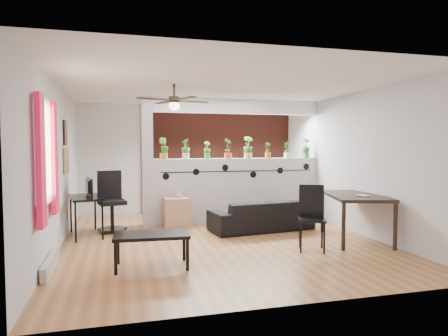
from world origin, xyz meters
TOP-DOWN VIEW (x-y plane):
  - room_shell at (0.00, 0.00)m, footprint 6.30×7.10m
  - partition_wall at (0.80, 1.50)m, footprint 3.60×0.18m
  - ceiling_header at (0.80, 1.50)m, footprint 3.60×0.18m
  - pier_column at (-1.11, 1.50)m, footprint 0.22×0.20m
  - brick_panel at (0.80, 2.97)m, footprint 3.90×0.05m
  - vine_decal at (0.80, 1.40)m, footprint 3.31×0.01m
  - window_assembly at (-2.56, -1.20)m, footprint 0.09×1.30m
  - baseboard_heater at (-2.54, -1.20)m, footprint 0.08×1.00m
  - corkboard at (-2.58, 0.95)m, footprint 0.03×0.60m
  - framed_art at (-2.58, 0.90)m, footprint 0.03×0.34m
  - ceiling_fan at (-0.80, -0.30)m, footprint 1.19×1.19m
  - potted_plant_0 at (-0.78, 1.50)m, footprint 0.29×0.27m
  - potted_plant_1 at (-0.33, 1.50)m, footprint 0.26×0.27m
  - potted_plant_2 at (0.12, 1.50)m, footprint 0.20×0.17m
  - potted_plant_3 at (0.57, 1.50)m, footprint 0.26×0.28m
  - potted_plant_4 at (1.03, 1.50)m, footprint 0.27×0.23m
  - potted_plant_5 at (1.48, 1.50)m, footprint 0.22×0.22m
  - potted_plant_6 at (1.93, 1.50)m, footprint 0.21×0.18m
  - potted_plant_7 at (2.38, 1.50)m, footprint 0.24×0.20m
  - sofa at (0.97, 0.51)m, footprint 1.95×0.97m
  - cube_shelf at (-0.58, 1.16)m, footprint 0.51×0.46m
  - cup at (-0.53, 1.16)m, footprint 0.17×0.17m
  - computer_desk at (-2.25, 0.83)m, footprint 0.69×1.06m
  - monitor at (-2.25, 0.98)m, footprint 0.32×0.12m
  - office_chair at (-1.82, 1.12)m, footprint 0.58×0.58m
  - dining_table at (2.25, -0.68)m, footprint 1.23×1.63m
  - book at (2.15, -0.98)m, footprint 0.24×0.26m
  - folding_chair at (1.24, -1.03)m, footprint 0.53×0.53m
  - coffee_table at (-1.25, -1.35)m, footprint 1.01×0.60m

SIDE VIEW (x-z plane):
  - baseboard_heater at x=-2.54m, z-range 0.00..0.18m
  - sofa at x=0.97m, z-range 0.00..0.55m
  - cube_shelf at x=-0.58m, z-range 0.00..0.59m
  - coffee_table at x=-1.25m, z-range 0.18..0.64m
  - office_chair at x=-1.82m, z-range -0.07..1.05m
  - folding_chair at x=1.24m, z-range 0.09..1.10m
  - computer_desk at x=-2.25m, z-range 0.29..1.00m
  - cup at x=-0.53m, z-range 0.59..0.70m
  - partition_wall at x=0.80m, z-range 0.00..1.35m
  - dining_table at x=2.25m, z-range 0.31..1.10m
  - book at x=2.15m, z-range 0.79..0.81m
  - monitor at x=-2.25m, z-range 0.71..0.89m
  - vine_decal at x=0.80m, z-range 0.93..1.23m
  - room_shell at x=0.00m, z-range -0.15..2.75m
  - pier_column at x=-1.11m, z-range 0.00..2.60m
  - brick_panel at x=0.80m, z-range 0.00..2.60m
  - corkboard at x=-2.58m, z-range 1.12..1.58m
  - window_assembly at x=-2.56m, z-range 0.73..2.28m
  - potted_plant_5 at x=1.48m, z-range 1.36..1.72m
  - potted_plant_2 at x=0.12m, z-range 1.36..1.72m
  - potted_plant_6 at x=1.93m, z-range 1.36..1.75m
  - potted_plant_1 at x=-0.33m, z-range 1.36..1.78m
  - potted_plant_3 at x=0.57m, z-range 1.36..1.80m
  - potted_plant_7 at x=2.38m, z-range 1.36..1.80m
  - potted_plant_0 at x=-0.78m, z-range 1.36..1.80m
  - potted_plant_4 at x=1.03m, z-range 1.36..1.83m
  - framed_art at x=-2.58m, z-range 1.63..2.07m
  - ceiling_fan at x=-0.80m, z-range 2.10..2.53m
  - ceiling_header at x=0.80m, z-range 2.30..2.60m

